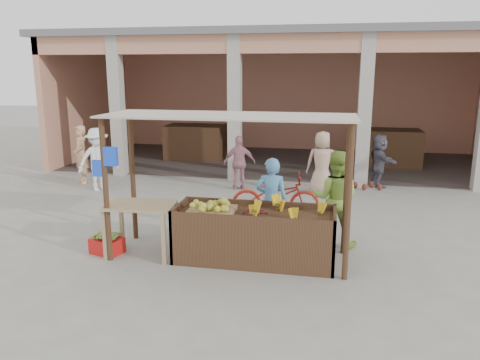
% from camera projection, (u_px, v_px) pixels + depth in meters
% --- Properties ---
extents(ground, '(60.00, 60.00, 0.00)m').
position_uv_depth(ground, '(225.00, 258.00, 7.85)').
color(ground, gray).
rests_on(ground, ground).
extents(market_building, '(14.40, 6.40, 4.20)m').
position_uv_depth(market_building, '(285.00, 81.00, 15.74)').
color(market_building, tan).
rests_on(market_building, ground).
extents(fruit_stall, '(2.60, 0.95, 0.80)m').
position_uv_depth(fruit_stall, '(254.00, 237.00, 7.66)').
color(fruit_stall, '#4D331F').
rests_on(fruit_stall, ground).
extents(stall_awning, '(4.09, 1.35, 2.39)m').
position_uv_depth(stall_awning, '(224.00, 140.00, 7.45)').
color(stall_awning, '#4D331F').
rests_on(stall_awning, ground).
extents(banana_heap, '(1.15, 0.63, 0.21)m').
position_uv_depth(banana_heap, '(284.00, 209.00, 7.50)').
color(banana_heap, yellow).
rests_on(banana_heap, fruit_stall).
extents(melon_tray, '(0.75, 0.65, 0.20)m').
position_uv_depth(melon_tray, '(212.00, 207.00, 7.64)').
color(melon_tray, '#9B7950').
rests_on(melon_tray, fruit_stall).
extents(berry_heap, '(0.40, 0.32, 0.13)m').
position_uv_depth(berry_heap, '(255.00, 211.00, 7.53)').
color(berry_heap, maroon).
rests_on(berry_heap, fruit_stall).
extents(side_table, '(1.19, 0.85, 0.90)m').
position_uv_depth(side_table, '(141.00, 212.00, 7.80)').
color(side_table, tan).
rests_on(side_table, ground).
extents(papaya_pile, '(0.73, 0.42, 0.21)m').
position_uv_depth(papaya_pile, '(140.00, 198.00, 7.74)').
color(papaya_pile, '#4C902F').
rests_on(papaya_pile, side_table).
extents(red_crate, '(0.60, 0.50, 0.27)m').
position_uv_depth(red_crate, '(107.00, 246.00, 8.03)').
color(red_crate, red).
rests_on(red_crate, ground).
extents(plantain_bundle, '(0.40, 0.28, 0.08)m').
position_uv_depth(plantain_bundle, '(107.00, 236.00, 7.99)').
color(plantain_bundle, olive).
rests_on(plantain_bundle, red_crate).
extents(produce_sacks, '(1.10, 0.82, 0.67)m').
position_uv_depth(produce_sacks, '(368.00, 177.00, 12.29)').
color(produce_sacks, maroon).
rests_on(produce_sacks, ground).
extents(vendor_blue, '(0.63, 0.46, 1.68)m').
position_uv_depth(vendor_blue, '(271.00, 198.00, 8.35)').
color(vendor_blue, '#579AD3').
rests_on(vendor_blue, ground).
extents(vendor_green, '(0.91, 0.58, 1.81)m').
position_uv_depth(vendor_green, '(335.00, 196.00, 8.25)').
color(vendor_green, '#96BF47').
rests_on(vendor_green, ground).
extents(motorcycle, '(0.90, 2.00, 1.01)m').
position_uv_depth(motorcycle, '(276.00, 195.00, 9.82)').
color(motorcycle, '#A32115').
rests_on(motorcycle, ground).
extents(shopper_a, '(1.19, 1.21, 1.76)m').
position_uv_depth(shopper_a, '(98.00, 157.00, 12.07)').
color(shopper_a, white).
rests_on(shopper_a, ground).
extents(shopper_b, '(0.99, 0.72, 1.51)m').
position_uv_depth(shopper_b, '(239.00, 161.00, 12.19)').
color(shopper_b, '#C3808F').
rests_on(shopper_b, ground).
extents(shopper_c, '(0.89, 0.60, 1.78)m').
position_uv_depth(shopper_c, '(322.00, 160.00, 11.66)').
color(shopper_c, tan).
rests_on(shopper_c, ground).
extents(shopper_d, '(0.98, 1.49, 1.50)m').
position_uv_depth(shopper_d, '(379.00, 159.00, 12.49)').
color(shopper_d, '#53525F').
rests_on(shopper_d, ground).
extents(shopper_e, '(0.78, 0.76, 1.67)m').
position_uv_depth(shopper_e, '(81.00, 153.00, 12.83)').
color(shopper_e, tan).
rests_on(shopper_e, ground).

